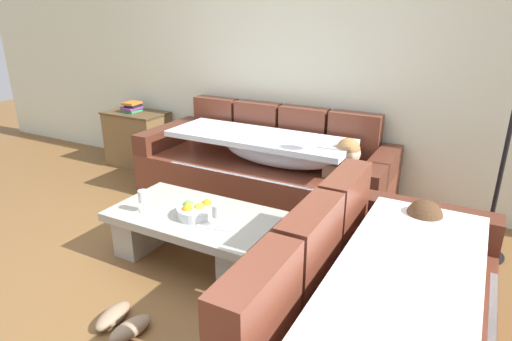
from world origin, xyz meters
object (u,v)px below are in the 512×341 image
at_px(couch_along_wall, 267,169).
at_px(open_magazine, 220,222).
at_px(coffee_table, 195,230).
at_px(wine_glass_near_left, 143,197).
at_px(fruit_bowl, 197,210).
at_px(book_stack_on_cabinet, 133,107).
at_px(pair_of_shoes, 122,322).
at_px(couch_near_window, 379,327).
at_px(wine_glass_near_right, 217,212).
at_px(floor_lamp, 505,111).
at_px(side_cabinet, 138,139).

distance_m(couch_along_wall, open_magazine, 1.25).
xyz_separation_m(coffee_table, wine_glass_near_left, (-0.32, -0.16, 0.26)).
relative_size(fruit_bowl, open_magazine, 1.00).
xyz_separation_m(book_stack_on_cabinet, pair_of_shoes, (1.95, -2.23, -0.65)).
xyz_separation_m(couch_near_window, pair_of_shoes, (-1.38, -0.31, -0.29)).
distance_m(fruit_bowl, wine_glass_near_right, 0.25).
xyz_separation_m(fruit_bowl, wine_glass_near_right, (0.23, -0.08, 0.07)).
bearing_deg(coffee_table, book_stack_on_cabinet, 143.25).
height_order(couch_near_window, fruit_bowl, couch_near_window).
xyz_separation_m(couch_near_window, floor_lamp, (0.39, 1.54, 0.78)).
height_order(wine_glass_near_left, side_cabinet, side_cabinet).
distance_m(fruit_bowl, pair_of_shoes, 0.88).
relative_size(wine_glass_near_right, floor_lamp, 0.09).
bearing_deg(pair_of_shoes, side_cabinet, 130.66).
bearing_deg(couch_near_window, fruit_bowl, 71.05).
bearing_deg(couch_near_window, wine_glass_near_right, 71.08).
distance_m(side_cabinet, pair_of_shoes, 2.95).
bearing_deg(wine_glass_near_left, coffee_table, 26.36).
bearing_deg(fruit_bowl, wine_glass_near_right, -19.07).
bearing_deg(couch_near_window, book_stack_on_cabinet, 60.09).
bearing_deg(side_cabinet, couch_near_window, -30.14).
distance_m(couch_near_window, floor_lamp, 1.77).
height_order(couch_along_wall, open_magazine, couch_along_wall).
bearing_deg(wine_glass_near_right, side_cabinet, 144.53).
height_order(wine_glass_near_right, book_stack_on_cabinet, book_stack_on_cabinet).
relative_size(couch_near_window, side_cabinet, 2.75).
bearing_deg(couch_near_window, couch_along_wall, 40.89).
xyz_separation_m(open_magazine, side_cabinet, (-2.10, 1.45, -0.06)).
bearing_deg(open_magazine, coffee_table, 156.90).
xyz_separation_m(wine_glass_near_left, pair_of_shoes, (0.39, -0.67, -0.45)).
height_order(book_stack_on_cabinet, floor_lamp, floor_lamp).
bearing_deg(open_magazine, fruit_bowl, 163.36).
height_order(side_cabinet, pair_of_shoes, side_cabinet).
height_order(open_magazine, pair_of_shoes, open_magazine).
bearing_deg(book_stack_on_cabinet, couch_along_wall, -6.97).
relative_size(fruit_bowl, pair_of_shoes, 0.86).
bearing_deg(couch_near_window, open_magazine, 68.56).
relative_size(coffee_table, pair_of_shoes, 3.67).
bearing_deg(fruit_bowl, floor_lamp, 30.56).
xyz_separation_m(couch_near_window, side_cabinet, (-3.30, 1.91, -0.02)).
bearing_deg(fruit_bowl, pair_of_shoes, -88.64).
bearing_deg(book_stack_on_cabinet, open_magazine, -34.11).
relative_size(book_stack_on_cabinet, pair_of_shoes, 0.67).
bearing_deg(pair_of_shoes, wine_glass_near_right, 73.88).
bearing_deg(couch_along_wall, wine_glass_near_right, -77.48).
relative_size(open_magazine, book_stack_on_cabinet, 1.27).
distance_m(couch_near_window, fruit_bowl, 1.49).
xyz_separation_m(open_magazine, floor_lamp, (1.59, 1.07, 0.73)).
relative_size(couch_near_window, wine_glass_near_right, 11.92).
bearing_deg(pair_of_shoes, wine_glass_near_left, 120.38).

